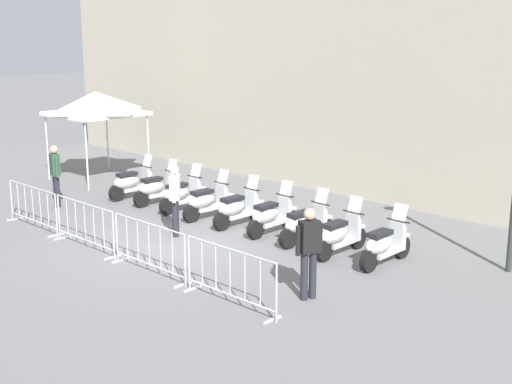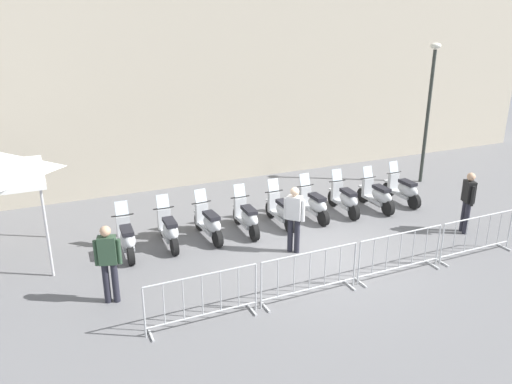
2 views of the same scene
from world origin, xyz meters
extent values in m
plane|color=slate|center=(0.00, 0.00, 0.00)|extent=(120.00, 120.00, 0.00)
cylinder|color=black|center=(-4.32, 2.65, 0.24)|extent=(0.16, 0.49, 0.48)
cylinder|color=black|center=(-4.37, 1.41, 0.24)|extent=(0.16, 0.49, 0.48)
cube|color=#B7BABC|center=(-4.34, 2.03, 0.28)|extent=(0.32, 0.88, 0.10)
ellipsoid|color=#B7BABC|center=(-4.36, 1.75, 0.52)|extent=(0.40, 0.86, 0.40)
cube|color=black|center=(-4.36, 1.78, 0.74)|extent=(0.31, 0.61, 0.10)
cube|color=#B7BABC|center=(-4.32, 2.47, 0.55)|extent=(0.35, 0.16, 0.60)
cylinder|color=black|center=(-4.32, 2.47, 0.88)|extent=(0.56, 0.06, 0.04)
cube|color=silver|center=(-4.32, 2.52, 1.06)|extent=(0.33, 0.15, 0.35)
cube|color=#B7BABC|center=(-4.32, 2.65, 0.51)|extent=(0.21, 0.33, 0.06)
cylinder|color=black|center=(-3.23, 2.71, 0.24)|extent=(0.16, 0.48, 0.48)
cylinder|color=black|center=(-3.28, 1.47, 0.24)|extent=(0.16, 0.48, 0.48)
cube|color=#B7BABC|center=(-3.25, 2.09, 0.28)|extent=(0.31, 0.88, 0.10)
ellipsoid|color=#B7BABC|center=(-3.26, 1.81, 0.52)|extent=(0.39, 0.85, 0.40)
cube|color=black|center=(-3.26, 1.85, 0.74)|extent=(0.30, 0.61, 0.10)
cube|color=#B7BABC|center=(-3.24, 2.53, 0.55)|extent=(0.34, 0.15, 0.60)
cylinder|color=black|center=(-3.24, 2.53, 0.88)|extent=(0.56, 0.05, 0.04)
cube|color=silver|center=(-3.24, 2.58, 1.06)|extent=(0.32, 0.15, 0.35)
cube|color=#B7BABC|center=(-3.23, 2.71, 0.51)|extent=(0.21, 0.33, 0.06)
cylinder|color=black|center=(-2.20, 2.70, 0.24)|extent=(0.17, 0.49, 0.48)
cylinder|color=black|center=(-2.13, 1.46, 0.24)|extent=(0.17, 0.49, 0.48)
cube|color=#B7BABC|center=(-2.17, 2.08, 0.28)|extent=(0.33, 0.88, 0.10)
ellipsoid|color=#B7BABC|center=(-2.15, 1.80, 0.52)|extent=(0.41, 0.86, 0.40)
cube|color=black|center=(-2.15, 1.84, 0.74)|extent=(0.31, 0.62, 0.10)
cube|color=#B7BABC|center=(-2.19, 2.52, 0.55)|extent=(0.35, 0.16, 0.60)
cylinder|color=black|center=(-2.19, 2.52, 0.88)|extent=(0.56, 0.07, 0.04)
cube|color=silver|center=(-2.19, 2.57, 1.06)|extent=(0.33, 0.16, 0.35)
cube|color=#B7BABC|center=(-2.20, 2.70, 0.51)|extent=(0.22, 0.33, 0.06)
cylinder|color=black|center=(-1.05, 2.67, 0.24)|extent=(0.16, 0.48, 0.48)
cylinder|color=black|center=(-1.10, 1.43, 0.24)|extent=(0.16, 0.48, 0.48)
cube|color=#B7BABC|center=(-1.08, 2.05, 0.28)|extent=(0.31, 0.88, 0.10)
ellipsoid|color=#B7BABC|center=(-1.09, 1.77, 0.52)|extent=(0.39, 0.85, 0.40)
cube|color=black|center=(-1.09, 1.80, 0.74)|extent=(0.30, 0.61, 0.10)
cube|color=#B7BABC|center=(-1.06, 2.48, 0.55)|extent=(0.34, 0.15, 0.60)
cylinder|color=black|center=(-1.06, 2.48, 0.88)|extent=(0.56, 0.06, 0.04)
cube|color=silver|center=(-1.06, 2.53, 1.06)|extent=(0.32, 0.15, 0.35)
cube|color=#B7BABC|center=(-1.05, 2.67, 0.51)|extent=(0.21, 0.33, 0.06)
cylinder|color=black|center=(0.02, 2.70, 0.24)|extent=(0.14, 0.48, 0.48)
cylinder|color=black|center=(0.01, 1.46, 0.24)|extent=(0.14, 0.48, 0.48)
cube|color=#B7BABC|center=(0.01, 2.08, 0.28)|extent=(0.29, 0.87, 0.10)
ellipsoid|color=#B7BABC|center=(0.01, 1.80, 0.52)|extent=(0.37, 0.84, 0.40)
cube|color=black|center=(0.01, 1.83, 0.74)|extent=(0.29, 0.60, 0.10)
cube|color=#B7BABC|center=(0.02, 2.51, 0.55)|extent=(0.34, 0.14, 0.60)
cylinder|color=black|center=(0.02, 2.51, 0.88)|extent=(0.56, 0.04, 0.04)
cube|color=silver|center=(0.02, 2.56, 1.06)|extent=(0.32, 0.14, 0.35)
cube|color=#B7BABC|center=(0.02, 2.70, 0.51)|extent=(0.20, 0.32, 0.06)
cylinder|color=black|center=(1.09, 2.77, 0.24)|extent=(0.15, 0.48, 0.48)
cylinder|color=black|center=(1.11, 1.53, 0.24)|extent=(0.15, 0.48, 0.48)
cube|color=#B7BABC|center=(1.10, 2.15, 0.28)|extent=(0.29, 0.87, 0.10)
ellipsoid|color=#B7BABC|center=(1.11, 1.87, 0.52)|extent=(0.37, 0.84, 0.40)
cube|color=black|center=(1.11, 1.90, 0.74)|extent=(0.29, 0.60, 0.10)
cube|color=#B7BABC|center=(1.10, 2.58, 0.55)|extent=(0.34, 0.14, 0.60)
cylinder|color=black|center=(1.10, 2.58, 0.88)|extent=(0.56, 0.04, 0.04)
cube|color=silver|center=(1.10, 2.63, 1.06)|extent=(0.32, 0.14, 0.35)
cube|color=#B7BABC|center=(1.09, 2.77, 0.51)|extent=(0.20, 0.32, 0.06)
cylinder|color=black|center=(2.23, 2.75, 0.24)|extent=(0.17, 0.49, 0.48)
cylinder|color=black|center=(2.15, 1.51, 0.24)|extent=(0.17, 0.49, 0.48)
cube|color=#B7BABC|center=(2.19, 2.13, 0.28)|extent=(0.34, 0.88, 0.10)
ellipsoid|color=#B7BABC|center=(2.17, 1.85, 0.52)|extent=(0.41, 0.86, 0.40)
cube|color=black|center=(2.17, 1.88, 0.74)|extent=(0.32, 0.62, 0.10)
cube|color=#B7BABC|center=(2.22, 2.56, 0.55)|extent=(0.35, 0.16, 0.60)
cylinder|color=black|center=(2.22, 2.56, 0.88)|extent=(0.56, 0.07, 0.04)
cube|color=silver|center=(2.22, 2.61, 1.06)|extent=(0.33, 0.16, 0.35)
cube|color=#B7BABC|center=(2.23, 2.75, 0.51)|extent=(0.22, 0.33, 0.06)
cylinder|color=black|center=(3.28, 2.62, 0.24)|extent=(0.14, 0.48, 0.48)
cylinder|color=black|center=(3.28, 1.38, 0.24)|extent=(0.14, 0.48, 0.48)
cube|color=#B7BABC|center=(3.28, 2.00, 0.28)|extent=(0.29, 0.87, 0.10)
ellipsoid|color=#B7BABC|center=(3.28, 1.72, 0.52)|extent=(0.37, 0.84, 0.40)
cube|color=black|center=(3.28, 1.75, 0.74)|extent=(0.28, 0.60, 0.10)
cube|color=#B7BABC|center=(3.28, 2.43, 0.55)|extent=(0.34, 0.14, 0.60)
cylinder|color=black|center=(3.28, 2.43, 0.88)|extent=(0.56, 0.04, 0.04)
cube|color=silver|center=(3.28, 2.48, 1.06)|extent=(0.32, 0.14, 0.35)
cube|color=#B7BABC|center=(3.28, 2.62, 0.51)|extent=(0.20, 0.32, 0.06)
cylinder|color=black|center=(4.37, 2.72, 0.24)|extent=(0.14, 0.48, 0.48)
cylinder|color=black|center=(4.37, 1.48, 0.24)|extent=(0.14, 0.48, 0.48)
cube|color=#B7BABC|center=(4.37, 2.10, 0.28)|extent=(0.28, 0.87, 0.10)
ellipsoid|color=#B7BABC|center=(4.37, 1.82, 0.52)|extent=(0.36, 0.84, 0.40)
cube|color=black|center=(4.37, 1.85, 0.74)|extent=(0.28, 0.60, 0.10)
cube|color=#B7BABC|center=(4.37, 2.53, 0.55)|extent=(0.34, 0.14, 0.60)
cylinder|color=black|center=(4.37, 2.53, 0.88)|extent=(0.56, 0.04, 0.04)
cube|color=silver|center=(4.37, 2.58, 1.06)|extent=(0.32, 0.14, 0.35)
cube|color=#B7BABC|center=(4.37, 2.72, 0.51)|extent=(0.20, 0.32, 0.06)
cube|color=#B2B5B7|center=(-4.62, -1.63, 0.02)|extent=(0.04, 0.44, 0.04)
cube|color=#B2B5B7|center=(-2.54, -1.65, 0.02)|extent=(0.04, 0.44, 0.04)
cylinder|color=#B2B5B7|center=(-4.71, -1.63, 0.53)|extent=(0.04, 0.04, 1.05)
cylinder|color=#B2B5B7|center=(-2.45, -1.65, 0.53)|extent=(0.04, 0.04, 1.05)
cylinder|color=#B2B5B7|center=(-3.58, -1.64, 1.05)|extent=(2.26, 0.05, 0.04)
cylinder|color=#B2B5B7|center=(-3.58, -1.64, 0.18)|extent=(2.26, 0.05, 0.04)
cylinder|color=#B2B5B7|center=(-4.33, -1.63, 0.61)|extent=(0.02, 0.02, 0.87)
cylinder|color=#B2B5B7|center=(-3.96, -1.64, 0.61)|extent=(0.02, 0.02, 0.87)
cylinder|color=#B2B5B7|center=(-3.58, -1.64, 0.61)|extent=(0.02, 0.02, 0.87)
cylinder|color=#B2B5B7|center=(-3.20, -1.64, 0.61)|extent=(0.02, 0.02, 0.87)
cylinder|color=#B2B5B7|center=(-2.83, -1.64, 0.61)|extent=(0.02, 0.02, 0.87)
cube|color=#B2B5B7|center=(-2.24, -1.65, 0.02)|extent=(0.04, 0.44, 0.04)
cube|color=#B2B5B7|center=(-0.16, -1.66, 0.02)|extent=(0.04, 0.44, 0.04)
cylinder|color=#B2B5B7|center=(-2.33, -1.65, 0.53)|extent=(0.04, 0.04, 1.05)
cylinder|color=#B2B5B7|center=(-0.07, -1.66, 0.53)|extent=(0.04, 0.04, 1.05)
cylinder|color=#B2B5B7|center=(-1.20, -1.65, 1.05)|extent=(2.26, 0.05, 0.04)
cylinder|color=#B2B5B7|center=(-1.20, -1.65, 0.18)|extent=(2.26, 0.05, 0.04)
cylinder|color=#B2B5B7|center=(-1.95, -1.65, 0.61)|extent=(0.02, 0.02, 0.87)
cylinder|color=#B2B5B7|center=(-1.58, -1.65, 0.61)|extent=(0.02, 0.02, 0.87)
cylinder|color=#B2B5B7|center=(-1.20, -1.65, 0.61)|extent=(0.02, 0.02, 0.87)
cylinder|color=#B2B5B7|center=(-0.82, -1.66, 0.61)|extent=(0.02, 0.02, 0.87)
cylinder|color=#B2B5B7|center=(-0.45, -1.66, 0.61)|extent=(0.02, 0.02, 0.87)
cube|color=#B2B5B7|center=(0.14, -1.66, 0.02)|extent=(0.04, 0.44, 0.04)
cube|color=#B2B5B7|center=(2.22, -1.67, 0.02)|extent=(0.04, 0.44, 0.04)
cylinder|color=#B2B5B7|center=(0.05, -1.66, 0.53)|extent=(0.04, 0.04, 1.05)
cylinder|color=#B2B5B7|center=(2.31, -1.67, 0.53)|extent=(0.04, 0.04, 1.05)
cylinder|color=#B2B5B7|center=(1.18, -1.67, 1.05)|extent=(2.26, 0.05, 0.04)
cylinder|color=#B2B5B7|center=(1.18, -1.67, 0.18)|extent=(2.26, 0.05, 0.04)
cylinder|color=#B2B5B7|center=(0.43, -1.66, 0.61)|extent=(0.02, 0.02, 0.87)
cylinder|color=#B2B5B7|center=(0.80, -1.67, 0.61)|extent=(0.02, 0.02, 0.87)
cylinder|color=#B2B5B7|center=(1.18, -1.67, 0.61)|extent=(0.02, 0.02, 0.87)
cylinder|color=#B2B5B7|center=(1.56, -1.67, 0.61)|extent=(0.02, 0.02, 0.87)
cylinder|color=#B2B5B7|center=(1.93, -1.67, 0.61)|extent=(0.02, 0.02, 0.87)
cube|color=#B2B5B7|center=(2.52, -1.68, 0.02)|extent=(0.04, 0.44, 0.04)
cube|color=#B2B5B7|center=(4.60, -1.69, 0.02)|extent=(0.04, 0.44, 0.04)
cylinder|color=#B2B5B7|center=(2.43, -1.67, 0.53)|extent=(0.04, 0.04, 1.05)
cylinder|color=#B2B5B7|center=(4.69, -1.69, 0.53)|extent=(0.04, 0.04, 1.05)
cylinder|color=#B2B5B7|center=(3.56, -1.68, 1.05)|extent=(2.26, 0.05, 0.04)
cylinder|color=#B2B5B7|center=(3.56, -1.68, 0.18)|extent=(2.26, 0.05, 0.04)
cylinder|color=#B2B5B7|center=(2.81, -1.68, 0.61)|extent=(0.02, 0.02, 0.87)
cylinder|color=#B2B5B7|center=(3.18, -1.68, 0.61)|extent=(0.02, 0.02, 0.87)
cylinder|color=#B2B5B7|center=(3.56, -1.68, 0.61)|extent=(0.02, 0.02, 0.87)
cylinder|color=#B2B5B7|center=(3.94, -1.68, 0.61)|extent=(0.02, 0.02, 0.87)
cylinder|color=#B2B5B7|center=(4.31, -1.69, 0.61)|extent=(0.02, 0.02, 0.87)
cylinder|color=#23232D|center=(-0.53, 0.46, 0.45)|extent=(0.14, 0.14, 0.90)
cylinder|color=#23232D|center=(-0.41, 0.33, 0.45)|extent=(0.14, 0.14, 0.90)
cube|color=silver|center=(-0.47, 0.39, 1.20)|extent=(0.41, 0.41, 0.60)
sphere|color=beige|center=(-0.47, 0.39, 1.62)|extent=(0.22, 0.22, 0.22)
cylinder|color=silver|center=(-0.63, 0.56, 1.15)|extent=(0.09, 0.09, 0.55)
cylinder|color=silver|center=(-0.32, 0.23, 1.15)|extent=(0.09, 0.09, 0.55)
cylinder|color=#23232D|center=(-4.98, -0.14, 0.45)|extent=(0.14, 0.14, 0.90)
cylinder|color=#23232D|center=(-5.15, -0.09, 0.45)|extent=(0.14, 0.14, 0.90)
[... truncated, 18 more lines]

